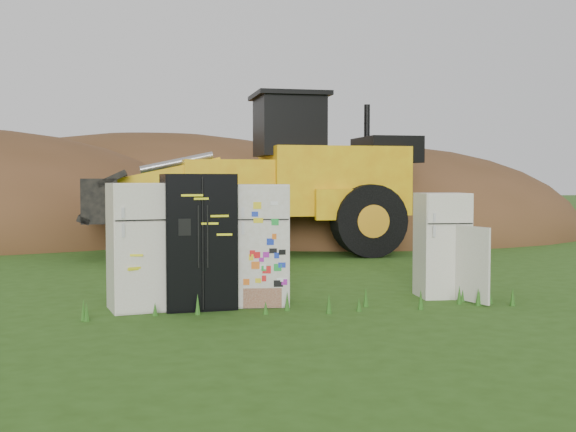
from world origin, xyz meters
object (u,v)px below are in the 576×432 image
fridge_black_side (198,241)px  fridge_open_door (442,245)px  wheel_loader (249,174)px  fridge_leftmost (138,247)px  fridge_sticker (261,244)px

fridge_black_side → fridge_open_door: size_ratio=1.18×
fridge_open_door → wheel_loader: wheel_loader is taller
fridge_leftmost → fridge_open_door: size_ratio=1.10×
wheel_loader → fridge_open_door: bearing=-74.6°
fridge_leftmost → fridge_black_side: 0.85m
fridge_open_door → fridge_leftmost: bearing=-173.4°
fridge_leftmost → wheel_loader: bearing=59.0°
fridge_sticker → wheel_loader: bearing=89.1°
fridge_open_door → wheel_loader: 7.47m
fridge_leftmost → fridge_sticker: (1.80, 0.02, -0.01)m
fridge_black_side → fridge_leftmost: bearing=175.5°
fridge_black_side → fridge_open_door: bearing=-1.9°
fridge_open_door → fridge_black_side: bearing=-172.9°
fridge_open_door → wheel_loader: (-1.69, 7.18, 1.17)m
fridge_black_side → wheel_loader: size_ratio=0.24×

